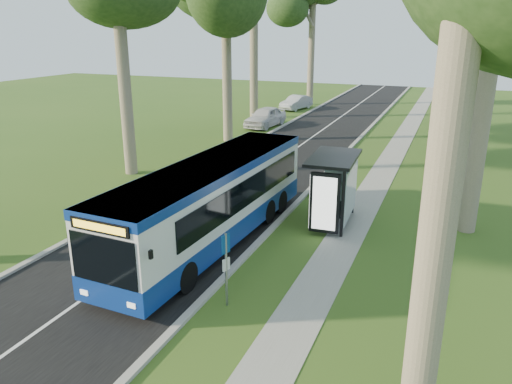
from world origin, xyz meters
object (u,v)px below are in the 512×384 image
Objects in this scene: bus_shelter at (334,179)px; car_silver at (296,103)px; bus_stop_sign at (226,261)px; car_white at (265,117)px; bus at (211,203)px; litter_bin at (321,186)px.

bus_shelter is 31.76m from car_silver.
bus_stop_sign reaches higher than car_white.
car_white is 1.14× the size of car_silver.
bus_shelter is at bearing -55.32° from car_white.
bus_stop_sign is at bearing -64.81° from car_white.
car_silver is at bearing 121.14° from bus_stop_sign.
bus reaches higher than litter_bin.
bus_stop_sign is 11.22m from litter_bin.
bus_shelter is at bearing 95.63° from bus_stop_sign.
bus_shelter is 0.82× the size of car_silver.
bus_shelter is at bearing -55.90° from car_silver.
bus_stop_sign reaches higher than litter_bin.
litter_bin is at bearing 74.23° from bus.
car_silver reaches higher than litter_bin.
car_silver is (-9.58, 37.12, -0.77)m from bus_stop_sign.
bus is at bearing -64.13° from car_silver.
car_silver is (-7.09, 33.13, -0.95)m from bus.
car_white reaches higher than litter_bin.
litter_bin is (-1.50, 3.82, -1.59)m from bus_shelter.
bus is 4.70m from bus_stop_sign.
bus_shelter is (3.93, 3.37, 0.43)m from bus.
litter_bin is at bearing -53.84° from car_white.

